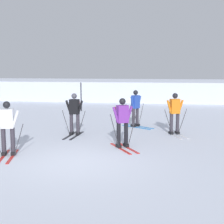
{
  "coord_description": "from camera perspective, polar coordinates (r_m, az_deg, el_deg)",
  "views": [
    {
      "loc": [
        2.35,
        -8.71,
        2.72
      ],
      "look_at": [
        0.39,
        4.2,
        0.9
      ],
      "focal_mm": 50.73,
      "sensor_mm": 36.0,
      "label": 1
    }
  ],
  "objects": [
    {
      "name": "ground_plane",
      "position": [
        9.42,
        -6.26,
        -8.89
      ],
      "size": [
        120.0,
        120.0,
        0.0
      ],
      "primitive_type": "plane",
      "color": "silver"
    },
    {
      "name": "far_snow_ridge",
      "position": [
        28.46,
        3.9,
        4.07
      ],
      "size": [
        80.0,
        7.93,
        1.62
      ],
      "primitive_type": "cube",
      "color": "silver",
      "rests_on": "ground"
    },
    {
      "name": "skier_blue",
      "position": [
        14.68,
        4.28,
        0.85
      ],
      "size": [
        1.54,
        1.18,
        1.71
      ],
      "color": "#237AC6",
      "rests_on": "ground"
    },
    {
      "name": "skier_white",
      "position": [
        10.34,
        -18.29,
        -2.3
      ],
      "size": [
        0.98,
        1.64,
        1.71
      ],
      "color": "red",
      "rests_on": "ground"
    },
    {
      "name": "skier_black",
      "position": [
        12.93,
        -6.75,
        0.04
      ],
      "size": [
        1.0,
        1.62,
        1.71
      ],
      "color": "black",
      "rests_on": "ground"
    },
    {
      "name": "skier_orange",
      "position": [
        13.19,
        11.25,
        -0.08
      ],
      "size": [
        0.97,
        1.62,
        1.71
      ],
      "color": "silver",
      "rests_on": "ground"
    },
    {
      "name": "skier_purple",
      "position": [
        10.81,
        1.84,
        -1.46
      ],
      "size": [
        1.15,
        1.56,
        1.71
      ],
      "color": "red",
      "rests_on": "ground"
    },
    {
      "name": "trail_marker_pole",
      "position": [
        20.16,
        -5.6,
        2.74
      ],
      "size": [
        0.07,
        0.07,
        1.81
      ],
      "primitive_type": "cylinder",
      "color": "black",
      "rests_on": "ground"
    }
  ]
}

